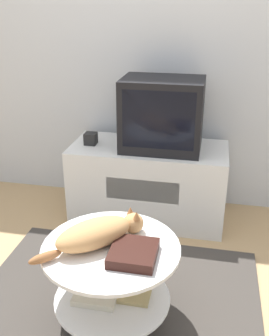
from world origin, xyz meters
TOP-DOWN VIEW (x-y plane):
  - ground_plane at (0.00, 0.00)m, footprint 12.00×12.00m
  - wall_back at (0.00, 1.45)m, footprint 8.00×0.05m
  - rug at (0.00, 0.00)m, footprint 1.52×1.50m
  - tv_stand at (0.01, 1.12)m, footprint 1.10×0.50m
  - tv at (0.10, 1.11)m, footprint 0.54×0.38m
  - speaker at (-0.41, 1.09)m, footprint 0.08×0.08m
  - coffee_table at (0.01, 0.03)m, footprint 0.65×0.65m
  - dvd_box at (0.14, -0.03)m, footprint 0.20×0.22m
  - cat at (-0.05, 0.04)m, footprint 0.44×0.43m

SIDE VIEW (x-z plane):
  - ground_plane at x=0.00m, z-range 0.00..0.00m
  - rug at x=0.00m, z-range 0.00..0.02m
  - tv_stand at x=0.01m, z-range 0.00..0.55m
  - coffee_table at x=0.01m, z-range 0.08..0.52m
  - dvd_box at x=0.14m, z-range 0.46..0.51m
  - cat at x=-0.05m, z-range 0.46..0.59m
  - speaker at x=-0.41m, z-range 0.55..0.64m
  - tv at x=0.10m, z-range 0.55..1.04m
  - wall_back at x=0.00m, z-range 0.00..2.60m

